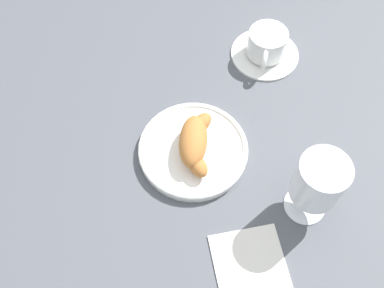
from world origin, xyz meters
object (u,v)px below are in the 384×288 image
Objects in this scene: croissant_large at (194,142)px; pastry_plate at (192,150)px; coffee_cup_near at (266,46)px; folded_napkin at (250,263)px; juice_glass_left at (318,182)px.

pastry_plate is at bearing -89.89° from croissant_large.
croissant_large is 0.27m from coffee_cup_near.
pastry_plate is 0.03m from croissant_large.
coffee_cup_near is at bearing 176.80° from folded_napkin.
coffee_cup_near is at bearing -168.49° from juice_glass_left.
juice_glass_left is at bearing 66.19° from pastry_plate.
croissant_large and coffee_cup_near have the same top height.
folded_napkin is at bearing -3.20° from coffee_cup_near.
juice_glass_left is at bearing 11.51° from coffee_cup_near.
pastry_plate is at bearing -28.68° from coffee_cup_near.
coffee_cup_near is 0.42m from folded_napkin.
croissant_large is 1.25× the size of folded_napkin.
pastry_plate is 1.40× the size of croissant_large.
croissant_large is at bearing 90.11° from pastry_plate.
juice_glass_left reaches higher than folded_napkin.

